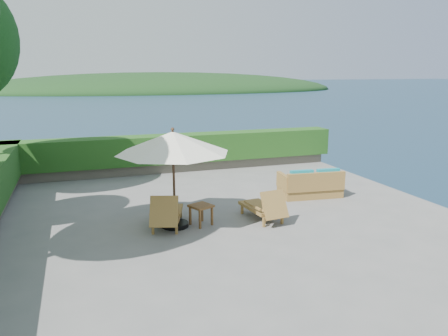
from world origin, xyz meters
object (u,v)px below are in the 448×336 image
object	(u,v)px
side_table	(201,208)
wicker_loveseat	(311,185)
lounge_right	(264,207)
patio_umbrella	(173,143)
lounge_left	(167,213)

from	to	relation	value
side_table	wicker_loveseat	world-z (taller)	wicker_loveseat
lounge_right	wicker_loveseat	size ratio (longest dim) A/B	0.82
wicker_loveseat	side_table	bearing A→B (deg)	-154.80
lounge_right	side_table	world-z (taller)	lounge_right
lounge_right	side_table	bearing A→B (deg)	166.53
wicker_loveseat	patio_umbrella	bearing A→B (deg)	-158.50
lounge_left	lounge_right	distance (m)	2.40
patio_umbrella	lounge_right	xyz separation A→B (m)	(2.19, -0.27, -1.65)
lounge_left	wicker_loveseat	world-z (taller)	lounge_left
lounge_left	wicker_loveseat	distance (m)	4.70
side_table	lounge_right	bearing A→B (deg)	-6.46
lounge_left	side_table	xyz separation A→B (m)	(0.81, -0.09, 0.04)
side_table	patio_umbrella	bearing A→B (deg)	171.75
side_table	lounge_left	bearing A→B (deg)	174.01
lounge_right	side_table	distance (m)	1.58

